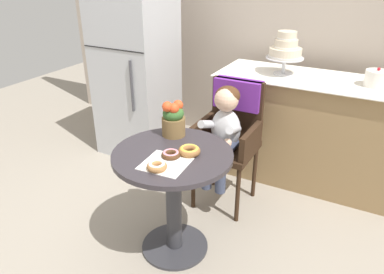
{
  "coord_description": "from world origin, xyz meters",
  "views": [
    {
      "loc": [
        1.0,
        -1.63,
        1.75
      ],
      "look_at": [
        0.05,
        0.15,
        0.77
      ],
      "focal_mm": 34.44,
      "sensor_mm": 36.0,
      "label": 1
    }
  ],
  "objects": [
    {
      "name": "seated_child",
      "position": [
        0.08,
        0.58,
        0.68
      ],
      "size": [
        0.27,
        0.32,
        0.73
      ],
      "color": "silver",
      "rests_on": "ground"
    },
    {
      "name": "refrigerator",
      "position": [
        -1.05,
        1.1,
        0.85
      ],
      "size": [
        0.64,
        0.63,
        1.7
      ],
      "color": "#B7BABF",
      "rests_on": "ground"
    },
    {
      "name": "donut_side",
      "position": [
        0.03,
        -0.21,
        0.74
      ],
      "size": [
        0.11,
        0.11,
        0.04
      ],
      "color": "#AD7542",
      "rests_on": "cafe_table"
    },
    {
      "name": "wicker_chair",
      "position": [
        0.08,
        0.73,
        0.64
      ],
      "size": [
        0.42,
        0.45,
        0.95
      ],
      "rotation": [
        0.0,
        0.0,
        -0.06
      ],
      "color": "#332114",
      "rests_on": "ground"
    },
    {
      "name": "display_counter",
      "position": [
        0.55,
        1.3,
        0.45
      ],
      "size": [
        1.56,
        0.62,
        0.9
      ],
      "color": "#93754C",
      "rests_on": "ground"
    },
    {
      "name": "round_layer_cake",
      "position": [
        0.96,
        1.31,
        0.96
      ],
      "size": [
        0.17,
        0.17,
        0.14
      ],
      "color": "white",
      "rests_on": "display_counter"
    },
    {
      "name": "flower_vase",
      "position": [
        -0.12,
        0.21,
        0.84
      ],
      "size": [
        0.15,
        0.16,
        0.24
      ],
      "color": "brown",
      "rests_on": "cafe_table"
    },
    {
      "name": "paper_napkin",
      "position": [
        0.03,
        -0.13,
        0.72
      ],
      "size": [
        0.26,
        0.26,
        0.0
      ],
      "primitive_type": "cube",
      "rotation": [
        0.0,
        0.0,
        0.06
      ],
      "color": "white",
      "rests_on": "cafe_table"
    },
    {
      "name": "donut_front",
      "position": [
        0.1,
        0.03,
        0.74
      ],
      "size": [
        0.13,
        0.13,
        0.04
      ],
      "color": "#936033",
      "rests_on": "cafe_table"
    },
    {
      "name": "ground_plane",
      "position": [
        0.0,
        0.0,
        0.0
      ],
      "size": [
        8.0,
        8.0,
        0.0
      ],
      "primitive_type": "plane",
      "color": "gray"
    },
    {
      "name": "cafe_table",
      "position": [
        0.0,
        0.0,
        0.51
      ],
      "size": [
        0.72,
        0.72,
        0.72
      ],
      "color": "#332D33",
      "rests_on": "ground"
    },
    {
      "name": "donut_mid",
      "position": [
        0.02,
        -0.05,
        0.74
      ],
      "size": [
        0.11,
        0.11,
        0.04
      ],
      "color": "#4C2D19",
      "rests_on": "cafe_table"
    },
    {
      "name": "tiered_cake_stand",
      "position": [
        0.28,
        1.3,
        1.1
      ],
      "size": [
        0.3,
        0.3,
        0.34
      ],
      "color": "silver",
      "rests_on": "display_counter"
    },
    {
      "name": "back_wall",
      "position": [
        0.0,
        1.85,
        1.35
      ],
      "size": [
        4.8,
        0.1,
        2.7
      ],
      "primitive_type": "cube",
      "color": "#B2A393",
      "rests_on": "ground"
    }
  ]
}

